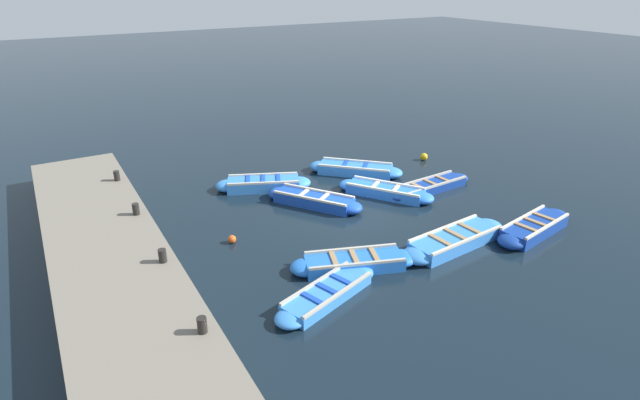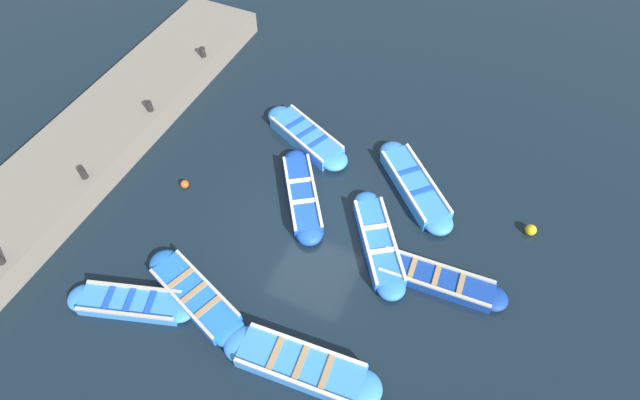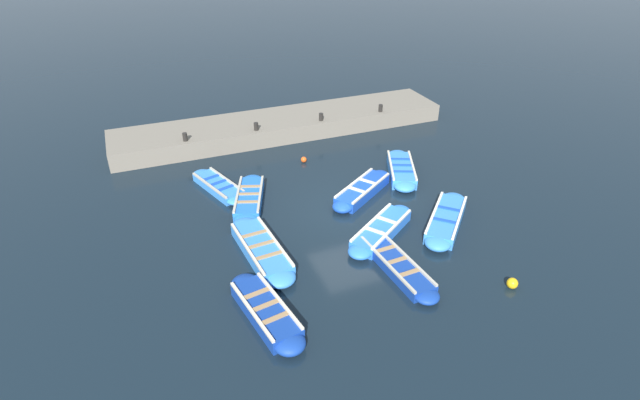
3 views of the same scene
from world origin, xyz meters
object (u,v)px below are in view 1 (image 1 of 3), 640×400
(boat_outer_right, at_px, (455,240))
(buoy_yellow_far, at_px, (232,239))
(boat_tucked, at_px, (355,169))
(boat_centre, at_px, (354,262))
(bollard_mid_south, at_px, (162,256))
(boat_end_of_row, at_px, (327,294))
(bollard_south, at_px, (202,325))
(boat_broadside, at_px, (430,186))
(boat_alongside, at_px, (534,228))
(bollard_mid_north, at_px, (136,209))
(boat_mid_row, at_px, (385,191))
(bollard_north, at_px, (117,176))
(buoy_orange_near, at_px, (424,157))
(boat_bow_out, at_px, (314,200))
(boat_inner_gap, at_px, (263,184))

(boat_outer_right, distance_m, buoy_yellow_far, 6.63)
(boat_outer_right, bearing_deg, boat_tucked, -96.37)
(boat_centre, xyz_separation_m, bollard_mid_south, (4.69, -1.63, 0.79))
(boat_end_of_row, relative_size, bollard_south, 9.76)
(boat_broadside, height_order, boat_alongside, boat_alongside)
(bollard_mid_north, bearing_deg, boat_mid_row, 171.41)
(boat_tucked, height_order, bollard_north, bollard_north)
(boat_broadside, xyz_separation_m, buoy_orange_near, (-1.98, -2.63, 0.00))
(boat_mid_row, xyz_separation_m, boat_bow_out, (2.63, -0.61, 0.01))
(boat_bow_out, xyz_separation_m, buoy_orange_near, (-6.37, -1.59, -0.04))
(boat_inner_gap, distance_m, bollard_north, 5.13)
(boat_end_of_row, relative_size, boat_centre, 0.95)
(bollard_mid_north, bearing_deg, boat_bow_out, 173.47)
(boat_end_of_row, distance_m, bollard_mid_south, 4.22)
(boat_alongside, xyz_separation_m, boat_end_of_row, (7.31, -0.30, -0.05))
(boat_alongside, distance_m, buoy_orange_near, 6.99)
(boat_end_of_row, xyz_separation_m, bollard_mid_north, (3.32, -5.59, 0.82))
(boat_outer_right, bearing_deg, buoy_yellow_far, -31.86)
(boat_alongside, height_order, boat_inner_gap, boat_inner_gap)
(boat_tucked, xyz_separation_m, buoy_yellow_far, (6.34, 2.81, -0.07))
(boat_alongside, bearing_deg, bollard_mid_south, -14.68)
(boat_alongside, distance_m, bollard_mid_north, 12.18)
(buoy_orange_near, xyz_separation_m, buoy_yellow_far, (9.81, 2.66, -0.03))
(boat_bow_out, xyz_separation_m, boat_centre, (1.06, 4.08, -0.02))
(boat_alongside, relative_size, boat_outer_right, 0.88)
(boat_broadside, xyz_separation_m, boat_tucked, (1.49, -2.77, 0.04))
(boat_end_of_row, distance_m, bollard_south, 3.47)
(boat_tucked, relative_size, buoy_orange_near, 10.33)
(boat_inner_gap, distance_m, bollard_mid_north, 5.12)
(boat_bow_out, relative_size, bollard_south, 9.65)
(boat_end_of_row, bearing_deg, bollard_north, -69.14)
(boat_broadside, height_order, boat_bow_out, boat_bow_out)
(boat_end_of_row, height_order, bollard_mid_north, bollard_mid_north)
(boat_centre, height_order, buoy_yellow_far, boat_centre)
(bollard_mid_south, bearing_deg, buoy_yellow_far, -149.10)
(bollard_mid_north, bearing_deg, bollard_north, -90.00)
(boat_alongside, bearing_deg, bollard_north, -40.28)
(boat_end_of_row, xyz_separation_m, buoy_yellow_far, (1.01, -3.86, -0.03))
(boat_centre, xyz_separation_m, bollard_north, (4.69, -7.85, 0.79))
(boat_end_of_row, bearing_deg, boat_inner_gap, -101.92)
(boat_alongside, xyz_separation_m, boat_tucked, (1.98, -6.97, -0.00))
(boat_alongside, relative_size, boat_bow_out, 1.04)
(boat_bow_out, relative_size, boat_centre, 0.94)
(boat_end_of_row, xyz_separation_m, buoy_orange_near, (-8.80, -6.52, 0.01))
(boat_alongside, xyz_separation_m, buoy_yellow_far, (8.32, -4.16, -0.07))
(boat_bow_out, distance_m, boat_end_of_row, 5.50)
(boat_centre, bearing_deg, boat_tucked, -124.22)
(bollard_south, bearing_deg, buoy_yellow_far, -117.19)
(boat_broadside, xyz_separation_m, buoy_yellow_far, (7.83, 0.03, -0.03))
(boat_bow_out, bearing_deg, bollard_mid_south, 23.13)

